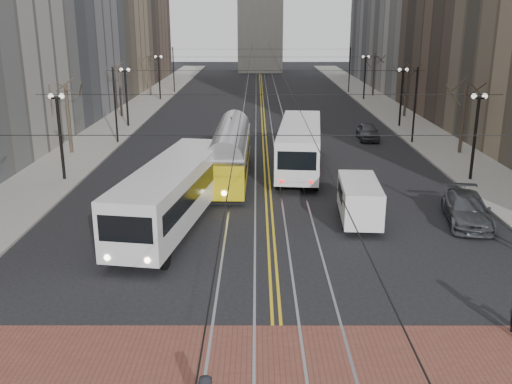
{
  "coord_description": "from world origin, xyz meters",
  "views": [
    {
      "loc": [
        -0.72,
        -19.04,
        10.48
      ],
      "look_at": [
        -0.75,
        5.55,
        3.0
      ],
      "focal_mm": 40.0,
      "sensor_mm": 36.0,
      "label": 1
    }
  ],
  "objects_px": {
    "rear_bus": "(300,147)",
    "transit_bus": "(174,195)",
    "cargo_van": "(359,202)",
    "sedan_silver": "(305,121)",
    "sedan_grey": "(368,132)",
    "sedan_parked": "(467,209)",
    "streetcar": "(230,158)"
  },
  "relations": [
    {
      "from": "transit_bus",
      "to": "rear_bus",
      "type": "xyz_separation_m",
      "value": [
        7.45,
        11.57,
        0.01
      ]
    },
    {
      "from": "transit_bus",
      "to": "sedan_grey",
      "type": "xyz_separation_m",
      "value": [
        14.4,
        22.4,
        -0.92
      ]
    },
    {
      "from": "rear_bus",
      "to": "cargo_van",
      "type": "bearing_deg",
      "value": -72.06
    },
    {
      "from": "rear_bus",
      "to": "sedan_silver",
      "type": "xyz_separation_m",
      "value": [
        1.77,
        16.53,
        -1.0
      ]
    },
    {
      "from": "sedan_parked",
      "to": "sedan_grey",
      "type": "bearing_deg",
      "value": 102.78
    },
    {
      "from": "cargo_van",
      "to": "sedan_parked",
      "type": "bearing_deg",
      "value": 2.66
    },
    {
      "from": "sedan_grey",
      "to": "cargo_van",
      "type": "bearing_deg",
      "value": -99.54
    },
    {
      "from": "streetcar",
      "to": "cargo_van",
      "type": "bearing_deg",
      "value": -49.26
    },
    {
      "from": "sedan_grey",
      "to": "sedan_silver",
      "type": "relative_size",
      "value": 1.06
    },
    {
      "from": "streetcar",
      "to": "rear_bus",
      "type": "distance_m",
      "value": 5.46
    },
    {
      "from": "streetcar",
      "to": "sedan_parked",
      "type": "bearing_deg",
      "value": -33.21
    },
    {
      "from": "transit_bus",
      "to": "sedan_parked",
      "type": "height_order",
      "value": "transit_bus"
    },
    {
      "from": "cargo_van",
      "to": "sedan_silver",
      "type": "bearing_deg",
      "value": 94.98
    },
    {
      "from": "sedan_grey",
      "to": "transit_bus",
      "type": "bearing_deg",
      "value": -120.5
    },
    {
      "from": "sedan_silver",
      "to": "streetcar",
      "type": "bearing_deg",
      "value": -105.91
    },
    {
      "from": "streetcar",
      "to": "sedan_silver",
      "type": "relative_size",
      "value": 3.11
    },
    {
      "from": "transit_bus",
      "to": "cargo_van",
      "type": "bearing_deg",
      "value": 11.76
    },
    {
      "from": "sedan_parked",
      "to": "streetcar",
      "type": "bearing_deg",
      "value": 155.69
    },
    {
      "from": "rear_bus",
      "to": "transit_bus",
      "type": "bearing_deg",
      "value": -116.9
    },
    {
      "from": "sedan_grey",
      "to": "sedan_silver",
      "type": "xyz_separation_m",
      "value": [
        -5.18,
        5.7,
        -0.07
      ]
    },
    {
      "from": "rear_bus",
      "to": "sedan_silver",
      "type": "relative_size",
      "value": 3.16
    },
    {
      "from": "cargo_van",
      "to": "sedan_grey",
      "type": "distance_m",
      "value": 22.42
    },
    {
      "from": "streetcar",
      "to": "sedan_parked",
      "type": "height_order",
      "value": "streetcar"
    },
    {
      "from": "transit_bus",
      "to": "streetcar",
      "type": "xyz_separation_m",
      "value": [
        2.57,
        9.13,
        -0.17
      ]
    },
    {
      "from": "rear_bus",
      "to": "cargo_van",
      "type": "relative_size",
      "value": 2.51
    },
    {
      "from": "streetcar",
      "to": "rear_bus",
      "type": "xyz_separation_m",
      "value": [
        4.88,
        2.44,
        0.18
      ]
    },
    {
      "from": "rear_bus",
      "to": "sedan_parked",
      "type": "distance_m",
      "value": 13.88
    },
    {
      "from": "sedan_grey",
      "to": "sedan_silver",
      "type": "height_order",
      "value": "sedan_grey"
    },
    {
      "from": "transit_bus",
      "to": "sedan_silver",
      "type": "relative_size",
      "value": 3.28
    },
    {
      "from": "transit_bus",
      "to": "rear_bus",
      "type": "bearing_deg",
      "value": 66.35
    },
    {
      "from": "sedan_silver",
      "to": "transit_bus",
      "type": "bearing_deg",
      "value": -104.76
    },
    {
      "from": "cargo_van",
      "to": "sedan_grey",
      "type": "relative_size",
      "value": 1.18
    }
  ]
}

